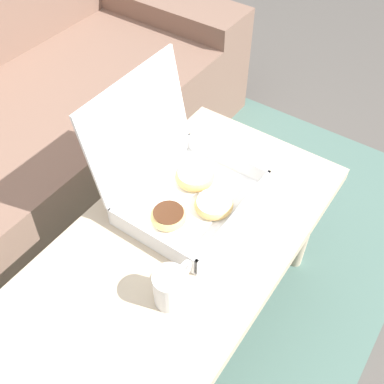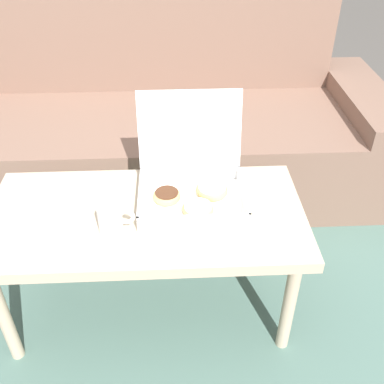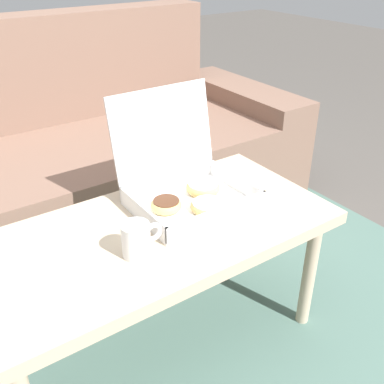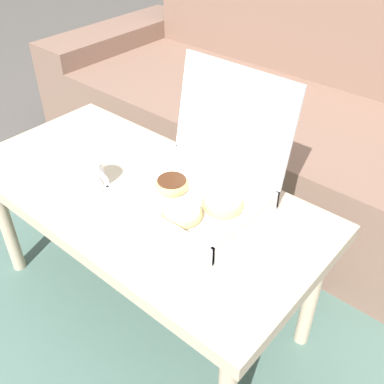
{
  "view_description": "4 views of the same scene",
  "coord_description": "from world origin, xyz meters",
  "px_view_note": "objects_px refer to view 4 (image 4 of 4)",
  "views": [
    {
      "loc": [
        -0.49,
        -0.49,
        1.41
      ],
      "look_at": [
        0.16,
        -0.03,
        0.53
      ],
      "focal_mm": 42.0,
      "sensor_mm": 36.0,
      "label": 1
    },
    {
      "loc": [
        0.1,
        -1.24,
        1.43
      ],
      "look_at": [
        0.16,
        -0.03,
        0.53
      ],
      "focal_mm": 42.0,
      "sensor_mm": 36.0,
      "label": 2
    },
    {
      "loc": [
        -0.53,
        -1.03,
        1.21
      ],
      "look_at": [
        0.16,
        -0.03,
        0.53
      ],
      "focal_mm": 42.0,
      "sensor_mm": 36.0,
      "label": 3
    },
    {
      "loc": [
        0.76,
        -0.74,
        1.24
      ],
      "look_at": [
        0.16,
        -0.03,
        0.53
      ],
      "focal_mm": 42.0,
      "sensor_mm": 36.0,
      "label": 4
    }
  ],
  "objects_px": {
    "couch": "(297,126)",
    "coffee_mug": "(91,176)",
    "pastry_box": "(203,182)",
    "coffee_table": "(141,205)"
  },
  "relations": [
    {
      "from": "couch",
      "to": "coffee_table",
      "type": "height_order",
      "value": "couch"
    },
    {
      "from": "couch",
      "to": "pastry_box",
      "type": "height_order",
      "value": "couch"
    },
    {
      "from": "coffee_mug",
      "to": "couch",
      "type": "bearing_deg",
      "value": 84.23
    },
    {
      "from": "couch",
      "to": "coffee_mug",
      "type": "relative_size",
      "value": 20.07
    },
    {
      "from": "couch",
      "to": "pastry_box",
      "type": "relative_size",
      "value": 6.58
    },
    {
      "from": "coffee_table",
      "to": "pastry_box",
      "type": "xyz_separation_m",
      "value": [
        0.16,
        0.08,
        0.11
      ]
    },
    {
      "from": "coffee_table",
      "to": "coffee_mug",
      "type": "bearing_deg",
      "value": -141.01
    },
    {
      "from": "couch",
      "to": "coffee_table",
      "type": "distance_m",
      "value": 0.93
    },
    {
      "from": "pastry_box",
      "to": "coffee_mug",
      "type": "relative_size",
      "value": 3.05
    },
    {
      "from": "coffee_mug",
      "to": "coffee_table",
      "type": "bearing_deg",
      "value": 38.99
    }
  ]
}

